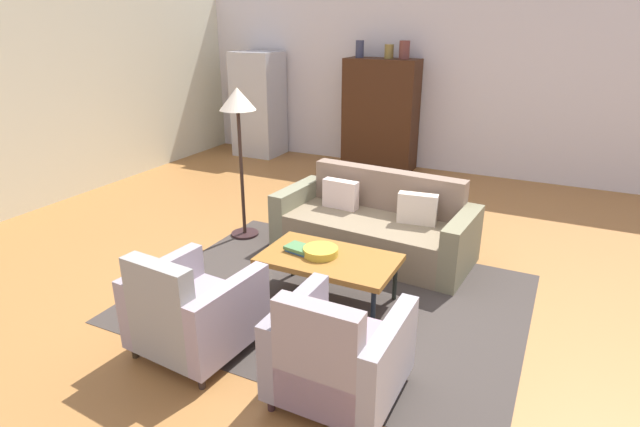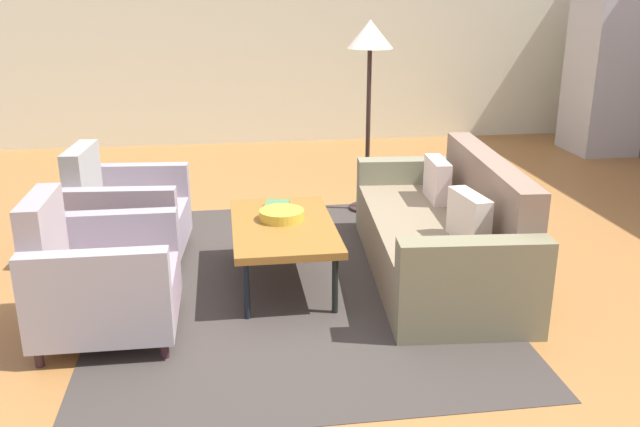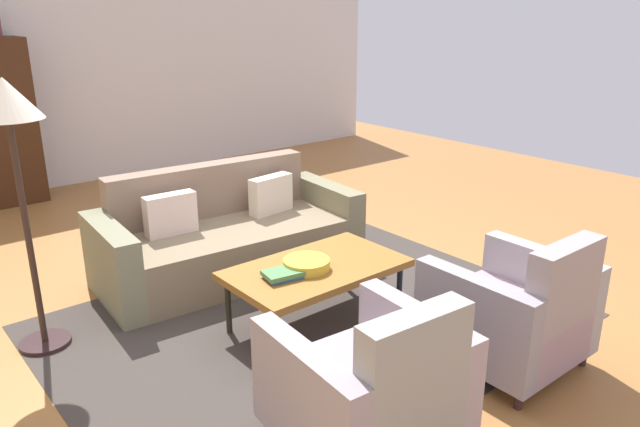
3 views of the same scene
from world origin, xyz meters
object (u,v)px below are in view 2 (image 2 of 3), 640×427
at_px(refrigerator, 604,77).
at_px(floor_lamp, 370,52).
at_px(armchair_left, 122,216).
at_px(book_stack, 277,207).
at_px(couch, 447,236).
at_px(coffee_table, 283,228).
at_px(fruit_bowl, 282,215).
at_px(armchair_right, 96,282).

relative_size(refrigerator, floor_lamp, 1.08).
bearing_deg(refrigerator, armchair_left, -62.51).
bearing_deg(book_stack, couch, 76.58).
height_order(coffee_table, book_stack, book_stack).
xyz_separation_m(fruit_bowl, floor_lamp, (-1.45, 0.92, 0.97)).
distance_m(couch, refrigerator, 4.69).
relative_size(coffee_table, armchair_left, 1.36).
bearing_deg(fruit_bowl, floor_lamp, 147.61).
distance_m(couch, armchair_right, 2.43).
height_order(coffee_table, fruit_bowl, fruit_bowl).
bearing_deg(refrigerator, fruit_bowl, -51.93).
height_order(fruit_bowl, book_stack, fruit_bowl).
height_order(fruit_bowl, refrigerator, refrigerator).
distance_m(book_stack, refrigerator, 5.37).
height_order(armchair_left, book_stack, armchair_left).
bearing_deg(coffee_table, armchair_left, -117.44).
bearing_deg(book_stack, armchair_left, -105.80).
bearing_deg(coffee_table, book_stack, -176.32).
distance_m(couch, floor_lamp, 1.95).
distance_m(armchair_left, floor_lamp, 2.54).
relative_size(armchair_right, book_stack, 3.05).
relative_size(fruit_bowl, floor_lamp, 0.18).
distance_m(coffee_table, refrigerator, 5.53).
bearing_deg(couch, coffee_table, 94.19).
distance_m(armchair_right, fruit_bowl, 1.36).
bearing_deg(refrigerator, coffee_table, -51.25).
relative_size(coffee_table, fruit_bowl, 3.83).
relative_size(coffee_table, book_stack, 4.17).
xyz_separation_m(armchair_left, floor_lamp, (-0.93, 2.09, 1.10)).
xyz_separation_m(coffee_table, floor_lamp, (-1.54, 0.92, 1.04)).
bearing_deg(couch, fruit_bowl, 90.16).
xyz_separation_m(coffee_table, armchair_right, (0.60, -1.17, -0.06)).
relative_size(book_stack, refrigerator, 0.16).
bearing_deg(book_stack, coffee_table, 3.68).
bearing_deg(book_stack, fruit_bowl, 5.24).
xyz_separation_m(book_stack, floor_lamp, (-1.26, 0.94, 0.98)).
bearing_deg(fruit_bowl, armchair_right, -59.65).
xyz_separation_m(armchair_right, fruit_bowl, (-0.68, 1.17, 0.13)).
distance_m(couch, armchair_left, 2.43).
relative_size(couch, armchair_left, 2.46).
xyz_separation_m(couch, book_stack, (-0.29, -1.20, 0.18)).
bearing_deg(armchair_right, book_stack, 128.01).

